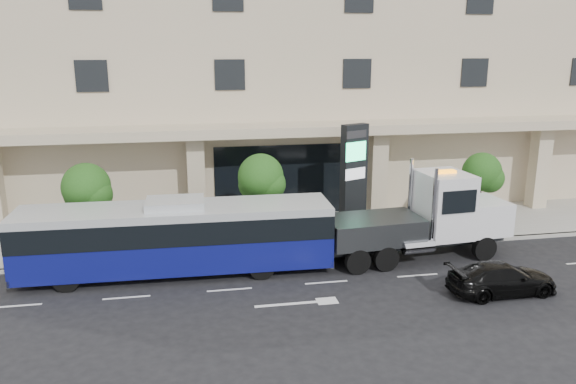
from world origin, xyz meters
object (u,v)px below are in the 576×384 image
object	(u,v)px
black_sedan	(502,278)
signage_pylon	(354,179)
tow_truck	(425,219)
city_bus	(177,236)

from	to	relation	value
black_sedan	signage_pylon	bearing A→B (deg)	24.62
tow_truck	black_sedan	world-z (taller)	tow_truck
black_sedan	signage_pylon	distance (m)	8.93
city_bus	tow_truck	world-z (taller)	tow_truck
city_bus	signage_pylon	size ratio (longest dim) A/B	2.33
tow_truck	signage_pylon	world-z (taller)	signage_pylon
tow_truck	black_sedan	bearing A→B (deg)	-76.62
tow_truck	black_sedan	size ratio (longest dim) A/B	2.26
city_bus	signage_pylon	xyz separation A→B (m)	(8.77, 3.41, 1.32)
black_sedan	city_bus	bearing A→B (deg)	69.56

